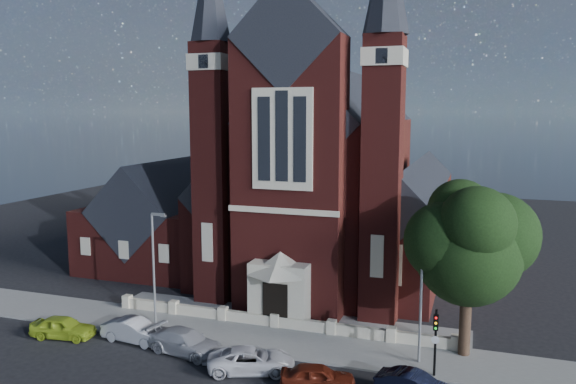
# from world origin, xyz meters

# --- Properties ---
(ground) EXTENTS (120.00, 120.00, 0.00)m
(ground) POSITION_xyz_m (0.00, 15.00, 0.00)
(ground) COLOR black
(ground) RESTS_ON ground
(pavement_strip) EXTENTS (60.00, 5.00, 0.12)m
(pavement_strip) POSITION_xyz_m (0.00, 4.50, 0.00)
(pavement_strip) COLOR slate
(pavement_strip) RESTS_ON ground
(forecourt_paving) EXTENTS (26.00, 3.00, 0.14)m
(forecourt_paving) POSITION_xyz_m (0.00, 8.50, 0.00)
(forecourt_paving) COLOR slate
(forecourt_paving) RESTS_ON ground
(forecourt_wall) EXTENTS (24.00, 0.40, 0.90)m
(forecourt_wall) POSITION_xyz_m (0.00, 6.50, 0.00)
(forecourt_wall) COLOR beige
(forecourt_wall) RESTS_ON ground
(church) EXTENTS (20.01, 34.90, 29.20)m
(church) POSITION_xyz_m (-0.00, 22.94, 8.19)
(church) COLOR #521916
(church) RESTS_ON ground
(parish_hall) EXTENTS (12.00, 12.20, 10.24)m
(parish_hall) POSITION_xyz_m (-16.00, 18.00, 4.01)
(parish_hall) COLOR #521916
(parish_hall) RESTS_ON ground
(street_tree) EXTENTS (6.40, 6.60, 10.70)m
(street_tree) POSITION_xyz_m (12.60, 5.71, 6.96)
(street_tree) COLOR black
(street_tree) RESTS_ON ground
(street_lamp_left) EXTENTS (1.16, 0.22, 8.09)m
(street_lamp_left) POSITION_xyz_m (-7.91, 4.00, 4.60)
(street_lamp_left) COLOR gray
(street_lamp_left) RESTS_ON ground
(street_lamp_right) EXTENTS (1.16, 0.22, 8.09)m
(street_lamp_right) POSITION_xyz_m (10.09, 4.00, 4.60)
(street_lamp_right) COLOR gray
(street_lamp_right) RESTS_ON ground
(traffic_signal) EXTENTS (0.28, 0.42, 4.00)m
(traffic_signal) POSITION_xyz_m (11.00, 2.43, 2.58)
(traffic_signal) COLOR black
(traffic_signal) RESTS_ON ground
(car_lime_van) EXTENTS (4.48, 2.34, 1.46)m
(car_lime_van) POSITION_xyz_m (-12.75, 0.36, 0.73)
(car_lime_van) COLOR #97B323
(car_lime_van) RESTS_ON ground
(car_silver_a) EXTENTS (4.63, 1.96, 1.49)m
(car_silver_a) POSITION_xyz_m (-7.87, 1.36, 0.74)
(car_silver_a) COLOR #A2A4A9
(car_silver_a) RESTS_ON ground
(car_silver_b) EXTENTS (5.43, 3.02, 1.49)m
(car_silver_b) POSITION_xyz_m (-3.82, 0.79, 0.74)
(car_silver_b) COLOR #A2A3AA
(car_silver_b) RESTS_ON ground
(car_white_suv) EXTENTS (5.50, 3.88, 1.39)m
(car_white_suv) POSITION_xyz_m (0.95, -0.14, 0.70)
(car_white_suv) COLOR silver
(car_white_suv) RESTS_ON ground
(car_dark_red) EXTENTS (4.33, 2.59, 1.38)m
(car_dark_red) POSITION_xyz_m (5.14, -0.92, 0.69)
(car_dark_red) COLOR #561A0E
(car_dark_red) RESTS_ON ground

